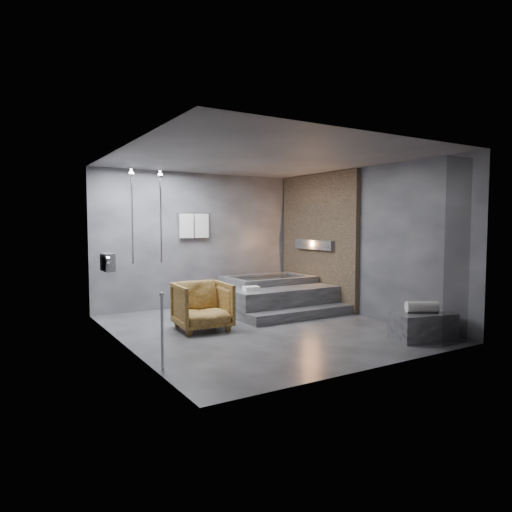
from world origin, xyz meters
TOP-DOWN VIEW (x-y plane):
  - room at (0.40, 0.24)m, footprint 5.00×5.04m
  - tub_deck at (1.05, 1.45)m, footprint 2.20×2.00m
  - tub_step at (1.05, 0.27)m, footprint 2.20×0.36m
  - concrete_bench at (1.67, -1.89)m, footprint 1.00×0.70m
  - driftwood_chair at (-0.88, 0.43)m, footprint 0.91×0.93m
  - rolled_towel at (1.67, -1.87)m, footprint 0.50×0.39m
  - deck_towel at (0.33, 0.89)m, footprint 0.31×0.25m

SIDE VIEW (x-z plane):
  - tub_step at x=1.05m, z-range 0.00..0.18m
  - concrete_bench at x=1.67m, z-range 0.00..0.41m
  - tub_deck at x=1.05m, z-range 0.00..0.50m
  - driftwood_chair at x=-0.88m, z-range 0.00..0.79m
  - rolled_towel at x=1.67m, z-range 0.41..0.58m
  - deck_towel at x=0.33m, z-range 0.50..0.58m
  - room at x=0.40m, z-range 0.32..3.14m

